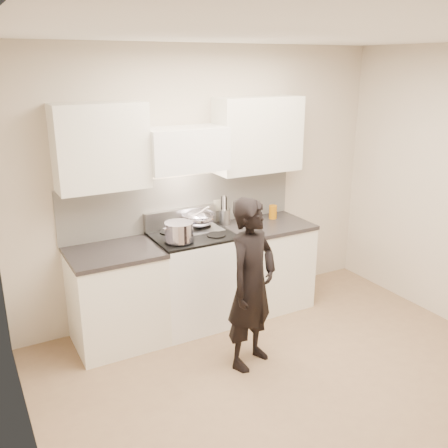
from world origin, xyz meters
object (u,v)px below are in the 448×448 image
at_px(stove, 193,279).
at_px(utensil_crock, 224,216).
at_px(counter_right, 263,265).
at_px(person, 252,284).
at_px(wok, 198,218).

xyz_separation_m(stove, utensil_crock, (0.45, 0.18, 0.54)).
bearing_deg(counter_right, person, -128.36).
bearing_deg(wok, counter_right, -11.76).
bearing_deg(utensil_crock, stove, -157.99).
xyz_separation_m(utensil_crock, person, (-0.32, -1.07, -0.27)).
bearing_deg(wok, utensil_crock, 6.97).
height_order(stove, person, person).
distance_m(stove, counter_right, 0.83).
bearing_deg(person, utensil_crock, 49.44).
bearing_deg(person, wok, 65.98).
relative_size(counter_right, utensil_crock, 3.04).
relative_size(wok, person, 0.27).
distance_m(utensil_crock, person, 1.15).
bearing_deg(counter_right, stove, -180.00).
bearing_deg(stove, wok, 46.83).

